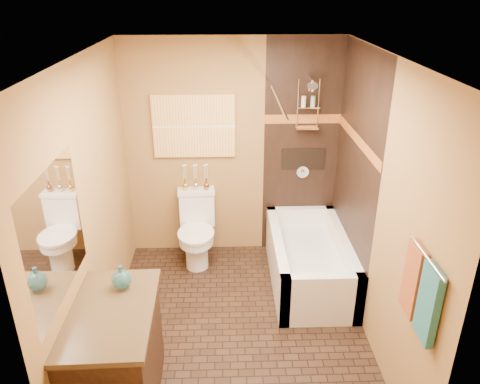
{
  "coord_description": "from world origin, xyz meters",
  "views": [
    {
      "loc": [
        -0.08,
        -3.48,
        3.01
      ],
      "look_at": [
        0.04,
        0.4,
        1.24
      ],
      "focal_mm": 35.0,
      "sensor_mm": 36.0,
      "label": 1
    }
  ],
  "objects_px": {
    "bathtub": "(309,264)",
    "toilet": "(197,229)",
    "sunset_painting": "(194,126)",
    "vanity": "(115,358)"
  },
  "relations": [
    {
      "from": "sunset_painting",
      "to": "toilet",
      "type": "xyz_separation_m",
      "value": [
        0.0,
        -0.27,
        -1.13
      ]
    },
    {
      "from": "sunset_painting",
      "to": "bathtub",
      "type": "relative_size",
      "value": 0.6
    },
    {
      "from": "sunset_painting",
      "to": "toilet",
      "type": "relative_size",
      "value": 1.09
    },
    {
      "from": "bathtub",
      "to": "sunset_painting",
      "type": "bearing_deg",
      "value": 149.36
    },
    {
      "from": "sunset_painting",
      "to": "toilet",
      "type": "height_order",
      "value": "sunset_painting"
    },
    {
      "from": "bathtub",
      "to": "vanity",
      "type": "height_order",
      "value": "vanity"
    },
    {
      "from": "sunset_painting",
      "to": "vanity",
      "type": "relative_size",
      "value": 0.88
    },
    {
      "from": "sunset_painting",
      "to": "bathtub",
      "type": "height_order",
      "value": "sunset_painting"
    },
    {
      "from": "bathtub",
      "to": "toilet",
      "type": "distance_m",
      "value": 1.32
    },
    {
      "from": "sunset_painting",
      "to": "vanity",
      "type": "bearing_deg",
      "value": -102.37
    }
  ]
}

